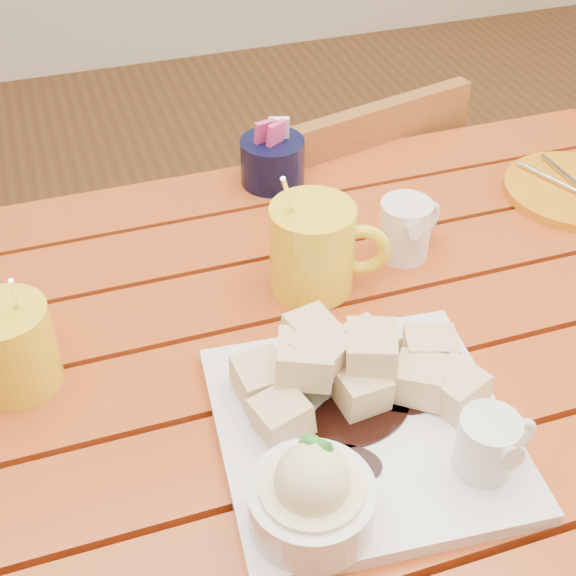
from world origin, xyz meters
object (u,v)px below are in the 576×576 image
object	(u,v)px
coffee_mug_right	(315,247)
chair_far	(324,263)
coffee_mug_left	(9,346)
table	(310,413)
orange_saucer	(575,190)
dessert_plate	(354,426)

from	to	relation	value
coffee_mug_right	chair_far	size ratio (longest dim) A/B	0.21
coffee_mug_left	chair_far	bearing A→B (deg)	56.31
table	orange_saucer	distance (m)	0.50
table	coffee_mug_right	size ratio (longest dim) A/B	7.23
dessert_plate	chair_far	distance (m)	0.75
dessert_plate	coffee_mug_right	size ratio (longest dim) A/B	1.82
orange_saucer	chair_far	bearing A→B (deg)	127.37
table	orange_saucer	world-z (taller)	orange_saucer
coffee_mug_left	coffee_mug_right	world-z (taller)	coffee_mug_right
orange_saucer	chair_far	distance (m)	0.50
chair_far	dessert_plate	bearing A→B (deg)	57.88
dessert_plate	chair_far	xyz separation A→B (m)	(0.22, 0.64, -0.33)
dessert_plate	coffee_mug_left	bearing A→B (deg)	146.68
table	dessert_plate	distance (m)	0.20
coffee_mug_left	coffee_mug_right	bearing A→B (deg)	24.04
chair_far	coffee_mug_right	bearing A→B (deg)	53.50
dessert_plate	coffee_mug_right	distance (m)	0.25
table	coffee_mug_left	xyz separation A→B (m)	(-0.31, 0.05, 0.16)
dessert_plate	coffee_mug_left	world-z (taller)	coffee_mug_left
dessert_plate	orange_saucer	world-z (taller)	dessert_plate
coffee_mug_right	coffee_mug_left	bearing A→B (deg)	-150.17
table	orange_saucer	size ratio (longest dim) A/B	6.23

